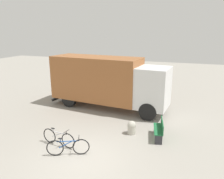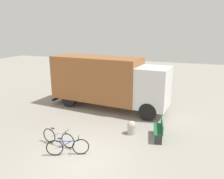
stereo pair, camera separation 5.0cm
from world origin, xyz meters
name	(u,v)px [view 1 (the left image)]	position (x,y,z in m)	size (l,w,h in m)	color
ground_plane	(83,157)	(0.00, 0.00, 0.00)	(60.00, 60.00, 0.00)	gray
delivery_truck	(107,80)	(-1.24, 6.00, 1.90)	(8.12, 2.90, 3.43)	#99592D
park_bench	(160,129)	(2.76, 2.76, 0.49)	(0.66, 1.47, 0.91)	#1E6638
bicycle_near	(59,138)	(-1.47, 0.49, 0.38)	(1.79, 0.44, 0.81)	black
bicycle_middle	(68,147)	(-0.64, -0.08, 0.38)	(1.65, 0.80, 0.81)	black
bollard_near_bench	(132,127)	(1.36, 2.75, 0.36)	(0.43, 0.43, 0.70)	#B2AD9E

